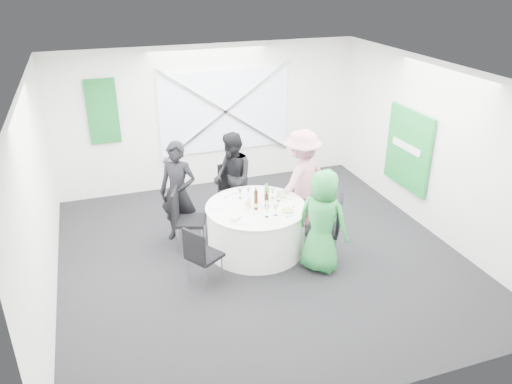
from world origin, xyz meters
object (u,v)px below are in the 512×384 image
object	(u,v)px
person_man_back	(233,178)
clear_water_bottle	(248,202)
chair_back_right	(305,198)
chair_back_left	(184,215)
chair_front_left	(200,253)
person_woman_pink	(301,180)
green_water_bottle	(267,194)
banquet_table	(256,228)
chair_back	(231,187)
person_man_back_left	(178,192)
person_woman_green	(322,221)
chair_front_right	(330,224)

from	to	relation	value
person_man_back	clear_water_bottle	xyz separation A→B (m)	(-0.09, -1.13, 0.07)
chair_back_right	chair_back_left	bearing A→B (deg)	-111.27
chair_front_left	person_woman_pink	size ratio (longest dim) A/B	0.52
green_water_bottle	chair_back_right	bearing A→B (deg)	19.16
person_woman_pink	chair_back_left	bearing A→B (deg)	-23.57
chair_back_left	person_man_back	size ratio (longest dim) A/B	0.64
banquet_table	chair_back_right	size ratio (longest dim) A/B	1.65
chair_front_left	chair_back	bearing A→B (deg)	-60.92
chair_front_left	clear_water_bottle	world-z (taller)	clear_water_bottle
banquet_table	green_water_bottle	bearing A→B (deg)	29.40
clear_water_bottle	chair_back_left	bearing A→B (deg)	155.09
chair_back	chair_front_left	bearing A→B (deg)	-119.52
banquet_table	person_man_back_left	bearing A→B (deg)	146.02
chair_front_left	chair_back_right	bearing A→B (deg)	-95.35
banquet_table	person_woman_green	xyz separation A→B (m)	(0.73, -0.82, 0.40)
person_man_back_left	person_woman_green	world-z (taller)	person_man_back_left
chair_back	chair_front_right	xyz separation A→B (m)	(0.99, -1.86, 0.04)
chair_back_left	chair_front_left	xyz separation A→B (m)	(0.01, -1.07, -0.07)
chair_front_left	person_man_back_left	xyz separation A→B (m)	(-0.02, 1.40, 0.31)
person_woman_green	person_man_back	bearing A→B (deg)	-19.49
clear_water_bottle	chair_front_left	bearing A→B (deg)	-144.52
chair_back_left	person_man_back	world-z (taller)	person_man_back
banquet_table	chair_front_right	world-z (taller)	chair_front_right
green_water_bottle	clear_water_bottle	xyz separation A→B (m)	(-0.36, -0.16, -0.01)
chair_back_right	person_woman_pink	size ratio (longest dim) A/B	0.54
banquet_table	clear_water_bottle	xyz separation A→B (m)	(-0.14, -0.04, 0.49)
chair_front_left	person_woman_green	xyz separation A→B (m)	(1.77, -0.14, 0.25)
banquet_table	person_man_back_left	xyz separation A→B (m)	(-1.06, 0.72, 0.46)
chair_back_right	chair_front_left	size ratio (longest dim) A/B	1.04
banquet_table	green_water_bottle	distance (m)	0.56
clear_water_bottle	person_woman_pink	bearing A→B (deg)	24.26
chair_front_left	banquet_table	bearing A→B (deg)	-90.00
green_water_bottle	chair_front_right	bearing A→B (deg)	-45.78
chair_back_left	person_woman_pink	world-z (taller)	person_woman_pink
chair_back_left	green_water_bottle	bearing A→B (deg)	-81.48
banquet_table	chair_front_left	world-z (taller)	chair_front_left
chair_back	green_water_bottle	bearing A→B (deg)	-78.63
chair_back_right	chair_front_right	bearing A→B (deg)	-24.38
person_woman_green	green_water_bottle	bearing A→B (deg)	-13.34
person_man_back	person_woman_pink	bearing A→B (deg)	55.20
chair_back_right	person_man_back	size ratio (longest dim) A/B	0.59
chair_front_right	clear_water_bottle	xyz separation A→B (m)	(-1.10, 0.60, 0.26)
person_woman_green	clear_water_bottle	world-z (taller)	person_woman_green
chair_back_left	chair_front_right	xyz separation A→B (m)	(2.01, -1.02, 0.01)
chair_front_right	chair_front_left	world-z (taller)	chair_front_right
chair_back_right	person_woman_green	world-z (taller)	person_woman_green
person_man_back_left	chair_front_right	bearing A→B (deg)	0.24
banquet_table	chair_back_right	bearing A→B (deg)	21.54
person_man_back	green_water_bottle	bearing A→B (deg)	12.94
chair_back_right	person_man_back	distance (m)	1.29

